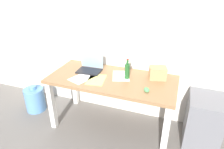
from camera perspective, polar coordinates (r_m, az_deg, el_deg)
ground_plane at (r=2.95m, az=0.00°, el=-14.08°), size 8.00×8.00×0.00m
back_wall at (r=2.72m, az=3.18°, el=13.33°), size 5.20×0.08×2.60m
desk at (r=2.58m, az=0.00°, el=-3.08°), size 1.62×0.74×0.75m
laptop_left at (r=2.72m, az=-6.28°, el=2.15°), size 0.33×0.25×0.24m
beer_bottle at (r=2.48m, az=4.38°, el=1.10°), size 0.06×0.06×0.26m
computer_mouse at (r=2.27m, az=9.89°, el=-4.31°), size 0.09×0.11×0.03m
cardboard_box at (r=2.55m, az=12.97°, el=0.45°), size 0.24×0.21×0.16m
paper_sheet_near_back at (r=2.58m, az=2.60°, el=-0.38°), size 0.29×0.35×0.00m
paper_sheet_front_left at (r=2.55m, az=-8.65°, el=-0.98°), size 0.30×0.35×0.00m
paper_yellow_folder at (r=2.49m, az=-4.52°, el=-1.47°), size 0.25×0.33×0.00m
water_cooler_jug at (r=3.35m, az=-21.19°, el=-6.59°), size 0.30×0.30×0.42m
filing_cabinet at (r=2.74m, az=24.60°, el=-11.93°), size 0.40×0.48×0.64m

